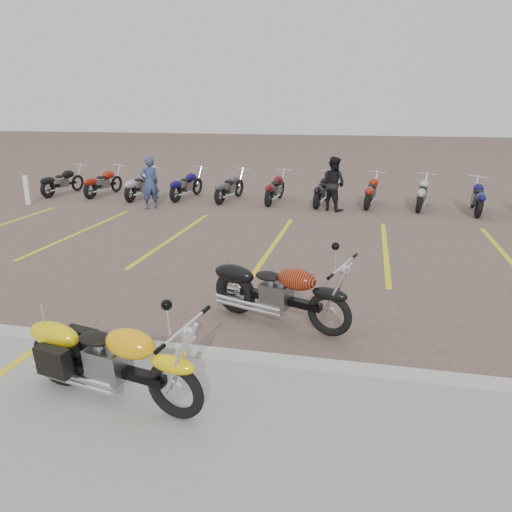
{
  "coord_description": "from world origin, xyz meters",
  "views": [
    {
      "loc": [
        2.16,
        -7.9,
        3.36
      ],
      "look_at": [
        0.31,
        0.43,
        0.75
      ],
      "focal_mm": 35.0,
      "sensor_mm": 36.0,
      "label": 1
    }
  ],
  "objects_px": {
    "flame_cruiser": "(277,294)",
    "person_b": "(333,184)",
    "person_a": "(150,183)",
    "bollard": "(27,190)",
    "yellow_cruiser": "(110,362)"
  },
  "relations": [
    {
      "from": "person_a",
      "to": "flame_cruiser",
      "type": "bearing_deg",
      "value": 83.52
    },
    {
      "from": "person_a",
      "to": "person_b",
      "type": "distance_m",
      "value": 6.03
    },
    {
      "from": "flame_cruiser",
      "to": "person_a",
      "type": "bearing_deg",
      "value": 145.25
    },
    {
      "from": "person_b",
      "to": "bollard",
      "type": "relative_size",
      "value": 1.75
    },
    {
      "from": "flame_cruiser",
      "to": "person_a",
      "type": "height_order",
      "value": "person_a"
    },
    {
      "from": "person_a",
      "to": "person_b",
      "type": "xyz_separation_m",
      "value": [
        5.94,
        1.06,
        0.01
      ]
    },
    {
      "from": "flame_cruiser",
      "to": "person_b",
      "type": "relative_size",
      "value": 1.34
    },
    {
      "from": "bollard",
      "to": "flame_cruiser",
      "type": "bearing_deg",
      "value": -37.43
    },
    {
      "from": "flame_cruiser",
      "to": "person_b",
      "type": "distance_m",
      "value": 9.12
    },
    {
      "from": "flame_cruiser",
      "to": "bollard",
      "type": "distance_m",
      "value": 12.87
    },
    {
      "from": "bollard",
      "to": "yellow_cruiser",
      "type": "bearing_deg",
      "value": -49.95
    },
    {
      "from": "person_a",
      "to": "person_b",
      "type": "height_order",
      "value": "person_b"
    },
    {
      "from": "flame_cruiser",
      "to": "bollard",
      "type": "xyz_separation_m",
      "value": [
        -10.22,
        7.82,
        0.0
      ]
    },
    {
      "from": "person_a",
      "to": "bollard",
      "type": "xyz_separation_m",
      "value": [
        -4.49,
        -0.23,
        -0.36
      ]
    },
    {
      "from": "yellow_cruiser",
      "to": "bollard",
      "type": "xyz_separation_m",
      "value": [
        -8.71,
        10.36,
        0.0
      ]
    }
  ]
}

